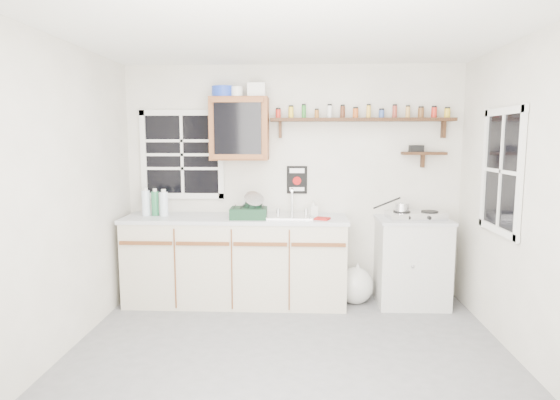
{
  "coord_description": "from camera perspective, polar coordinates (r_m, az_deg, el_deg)",
  "views": [
    {
      "loc": [
        0.09,
        -3.46,
        1.72
      ],
      "look_at": [
        -0.09,
        0.55,
        1.19
      ],
      "focal_mm": 30.0,
      "sensor_mm": 36.0,
      "label": 1
    }
  ],
  "objects": [
    {
      "name": "water_bottles",
      "position": [
        5.06,
        -15.0,
        -0.37
      ],
      "size": [
        0.28,
        0.12,
        0.29
      ],
      "color": "silver",
      "rests_on": "main_cabinet"
    },
    {
      "name": "hotplate",
      "position": [
        4.97,
        16.2,
        -1.78
      ],
      "size": [
        0.59,
        0.35,
        0.08
      ],
      "rotation": [
        0.0,
        0.0,
        0.09
      ],
      "color": "silver",
      "rests_on": "right_cabinet"
    },
    {
      "name": "warning_sign",
      "position": [
        5.07,
        2.08,
        2.48
      ],
      "size": [
        0.22,
        0.02,
        0.3
      ],
      "color": "black",
      "rests_on": "wall_back"
    },
    {
      "name": "upper_cabinet_clutter",
      "position": [
        4.98,
        -5.39,
        13.06
      ],
      "size": [
        0.56,
        0.24,
        0.14
      ],
      "color": "#1935A7",
      "rests_on": "upper_cabinet"
    },
    {
      "name": "saucepan",
      "position": [
        4.93,
        14.55,
        -0.87
      ],
      "size": [
        0.35,
        0.2,
        0.15
      ],
      "rotation": [
        0.0,
        0.0,
        -0.38
      ],
      "color": "silver",
      "rests_on": "hotplate"
    },
    {
      "name": "dish_rack",
      "position": [
        4.74,
        -3.67,
        -1.19
      ],
      "size": [
        0.37,
        0.29,
        0.27
      ],
      "rotation": [
        0.0,
        0.0,
        0.02
      ],
      "color": "black",
      "rests_on": "main_cabinet"
    },
    {
      "name": "upper_cabinet",
      "position": [
        4.95,
        -4.94,
        8.64
      ],
      "size": [
        0.6,
        0.32,
        0.65
      ],
      "color": "brown",
      "rests_on": "wall_back"
    },
    {
      "name": "sink",
      "position": [
        4.84,
        0.87,
        -1.94
      ],
      "size": [
        0.52,
        0.44,
        0.29
      ],
      "color": "silver",
      "rests_on": "main_cabinet"
    },
    {
      "name": "spice_shelf",
      "position": [
        5.02,
        10.05,
        9.78
      ],
      "size": [
        1.91,
        0.18,
        0.35
      ],
      "color": "black",
      "rests_on": "wall_back"
    },
    {
      "name": "window_back",
      "position": [
        5.21,
        -11.84,
        5.43
      ],
      "size": [
        0.93,
        0.03,
        0.98
      ],
      "color": "black",
      "rests_on": "wall_back"
    },
    {
      "name": "trash_bag",
      "position": [
        5.06,
        9.18,
        -10.2
      ],
      "size": [
        0.4,
        0.36,
        0.45
      ],
      "color": "silver",
      "rests_on": "floor"
    },
    {
      "name": "soap_bottle",
      "position": [
        4.89,
        4.08,
        -0.98
      ],
      "size": [
        0.1,
        0.1,
        0.17
      ],
      "primitive_type": "imported",
      "rotation": [
        0.0,
        0.0,
        0.4
      ],
      "color": "silver",
      "rests_on": "main_cabinet"
    },
    {
      "name": "room",
      "position": [
        3.5,
        1.05,
        -0.29
      ],
      "size": [
        3.64,
        3.24,
        2.54
      ],
      "color": "#5A5A5D",
      "rests_on": "ground"
    },
    {
      "name": "rag",
      "position": [
        4.69,
        5.18,
        -2.27
      ],
      "size": [
        0.17,
        0.16,
        0.02
      ],
      "primitive_type": "cube",
      "rotation": [
        0.0,
        0.0,
        -0.37
      ],
      "color": "maroon",
      "rests_on": "main_cabinet"
    },
    {
      "name": "main_cabinet",
      "position": [
        4.97,
        -5.38,
        -7.24
      ],
      "size": [
        2.31,
        0.63,
        0.92
      ],
      "color": "#B9B09A",
      "rests_on": "floor"
    },
    {
      "name": "right_cabinet",
      "position": [
        5.09,
        15.76,
        -7.22
      ],
      "size": [
        0.73,
        0.57,
        0.91
      ],
      "color": "#B3B3AD",
      "rests_on": "floor"
    },
    {
      "name": "window_right",
      "position": [
        4.37,
        25.42,
        3.18
      ],
      "size": [
        0.03,
        0.78,
        1.08
      ],
      "color": "black",
      "rests_on": "wall_back"
    },
    {
      "name": "secondary_shelf",
      "position": [
        5.15,
        16.86,
        5.54
      ],
      "size": [
        0.45,
        0.16,
        0.24
      ],
      "color": "black",
      "rests_on": "wall_back"
    }
  ]
}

